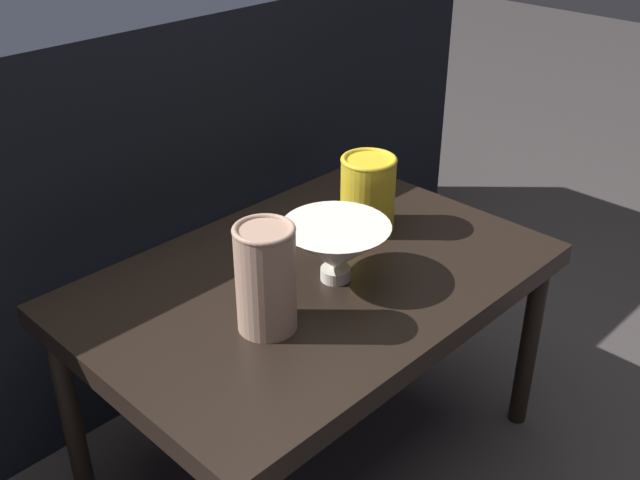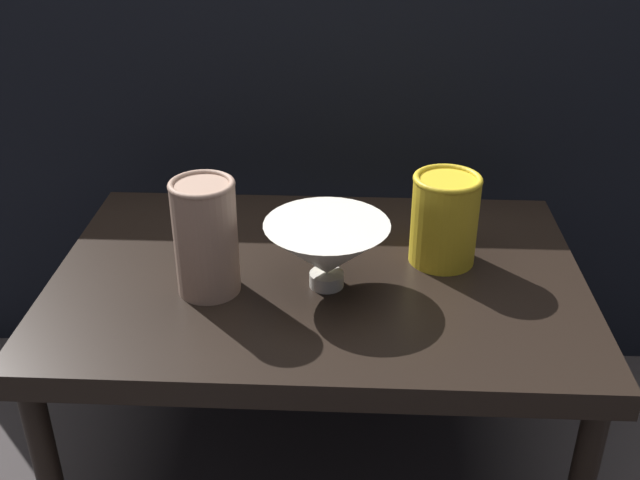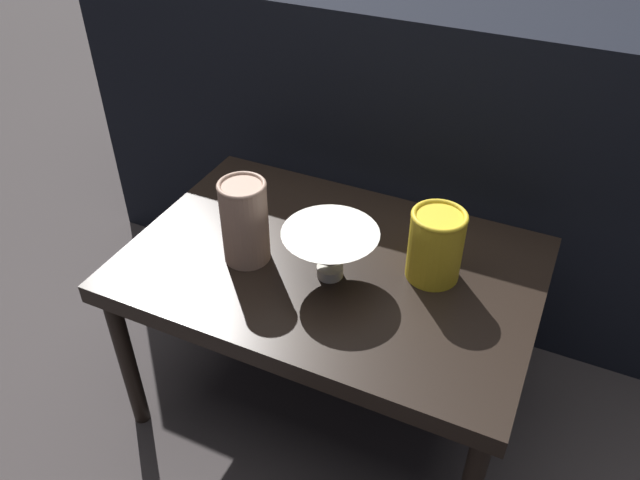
% 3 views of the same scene
% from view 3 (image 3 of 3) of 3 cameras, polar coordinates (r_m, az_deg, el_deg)
% --- Properties ---
extents(ground_plane, '(8.00, 8.00, 0.00)m').
position_cam_3_polar(ground_plane, '(1.54, 0.87, -14.13)').
color(ground_plane, '#383333').
extents(table, '(0.81, 0.54, 0.42)m').
position_cam_3_polar(table, '(1.27, 1.02, -3.40)').
color(table, black).
rests_on(table, ground_plane).
extents(couch_backdrop, '(1.79, 0.50, 0.79)m').
position_cam_3_polar(couch_backdrop, '(1.75, 9.52, 9.16)').
color(couch_backdrop, black).
rests_on(couch_backdrop, ground_plane).
extents(bowl, '(0.18, 0.18, 0.10)m').
position_cam_3_polar(bowl, '(1.17, 0.93, -0.95)').
color(bowl, silver).
rests_on(bowl, table).
extents(vase_textured_left, '(0.09, 0.09, 0.17)m').
position_cam_3_polar(vase_textured_left, '(1.21, -6.91, 1.76)').
color(vase_textured_left, tan).
rests_on(vase_textured_left, table).
extents(vase_colorful_right, '(0.10, 0.10, 0.14)m').
position_cam_3_polar(vase_colorful_right, '(1.18, 10.53, -0.38)').
color(vase_colorful_right, gold).
rests_on(vase_colorful_right, table).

